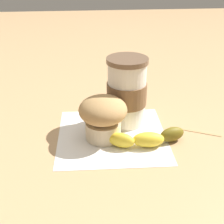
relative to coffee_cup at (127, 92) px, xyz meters
The scene contains 6 objects.
ground_plane 0.10m from the coffee_cup, 34.11° to the right, with size 3.00×3.00×0.00m, color tan.
paper_napkin 0.10m from the coffee_cup, 34.11° to the right, with size 0.23×0.23×0.00m, color white.
coffee_cup is the anchor object (origin of this frame).
muffin 0.09m from the coffee_cup, 42.14° to the right, with size 0.10×0.10×0.09m.
banana 0.12m from the coffee_cup, 17.30° to the left, with size 0.05×0.16×0.03m.
wooden_stirrer 0.17m from the coffee_cup, 67.58° to the left, with size 0.11×0.01×0.00m, color tan.
Camera 1 is at (0.56, -0.05, 0.35)m, focal length 50.00 mm.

